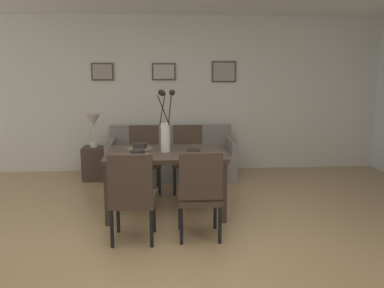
% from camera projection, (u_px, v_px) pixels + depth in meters
% --- Properties ---
extents(ground_plane, '(9.00, 9.00, 0.00)m').
position_uv_depth(ground_plane, '(178.00, 248.00, 3.90)').
color(ground_plane, tan).
extents(back_wall_panel, '(9.00, 0.10, 2.60)m').
position_uv_depth(back_wall_panel, '(170.00, 94.00, 6.86)').
color(back_wall_panel, silver).
rests_on(back_wall_panel, ground).
extents(dining_table, '(1.40, 0.96, 0.74)m').
position_uv_depth(dining_table, '(166.00, 159.00, 4.82)').
color(dining_table, '#3D2D23').
rests_on(dining_table, ground).
extents(dining_chair_near_left, '(0.46, 0.46, 0.92)m').
position_uv_depth(dining_chair_near_left, '(132.00, 193.00, 3.94)').
color(dining_chair_near_left, '#3D2D23').
rests_on(dining_chair_near_left, ground).
extents(dining_chair_near_right, '(0.47, 0.47, 0.92)m').
position_uv_depth(dining_chair_near_right, '(144.00, 155.00, 5.73)').
color(dining_chair_near_right, '#3D2D23').
rests_on(dining_chair_near_right, ground).
extents(dining_chair_far_left, '(0.44, 0.44, 0.92)m').
position_uv_depth(dining_chair_far_left, '(200.00, 191.00, 4.02)').
color(dining_chair_far_left, '#3D2D23').
rests_on(dining_chair_far_left, ground).
extents(dining_chair_far_right, '(0.46, 0.46, 0.92)m').
position_uv_depth(dining_chair_far_right, '(188.00, 155.00, 5.75)').
color(dining_chair_far_right, '#3D2D23').
rests_on(dining_chair_far_right, ground).
extents(centerpiece_vase, '(0.21, 0.23, 0.73)m').
position_uv_depth(centerpiece_vase, '(165.00, 128.00, 4.76)').
color(centerpiece_vase, silver).
rests_on(centerpiece_vase, dining_table).
extents(placemat_near_left, '(0.32, 0.32, 0.01)m').
position_uv_depth(placemat_near_left, '(138.00, 156.00, 4.57)').
color(placemat_near_left, '#7F705B').
rests_on(placemat_near_left, dining_table).
extents(bowl_near_left, '(0.17, 0.17, 0.07)m').
position_uv_depth(bowl_near_left, '(138.00, 152.00, 4.57)').
color(bowl_near_left, '#2D2826').
rests_on(bowl_near_left, dining_table).
extents(placemat_near_right, '(0.32, 0.32, 0.01)m').
position_uv_depth(placemat_near_right, '(140.00, 148.00, 5.00)').
color(placemat_near_right, '#7F705B').
rests_on(placemat_near_right, dining_table).
extents(bowl_near_right, '(0.17, 0.17, 0.07)m').
position_uv_depth(bowl_near_right, '(140.00, 145.00, 4.99)').
color(bowl_near_right, '#2D2826').
rests_on(bowl_near_right, dining_table).
extents(placemat_far_left, '(0.32, 0.32, 0.01)m').
position_uv_depth(placemat_far_left, '(193.00, 155.00, 4.62)').
color(placemat_far_left, '#7F705B').
rests_on(placemat_far_left, dining_table).
extents(bowl_far_left, '(0.17, 0.17, 0.07)m').
position_uv_depth(bowl_far_left, '(193.00, 152.00, 4.61)').
color(bowl_far_left, '#2D2826').
rests_on(bowl_far_left, dining_table).
extents(sofa, '(2.00, 0.84, 0.80)m').
position_uv_depth(sofa, '(171.00, 160.00, 6.50)').
color(sofa, gray).
rests_on(sofa, ground).
extents(side_table, '(0.36, 0.36, 0.52)m').
position_uv_depth(side_table, '(95.00, 163.00, 6.35)').
color(side_table, '#3D2D23').
rests_on(side_table, ground).
extents(table_lamp, '(0.22, 0.22, 0.51)m').
position_uv_depth(table_lamp, '(93.00, 123.00, 6.23)').
color(table_lamp, beige).
rests_on(table_lamp, side_table).
extents(framed_picture_left, '(0.36, 0.03, 0.29)m').
position_uv_depth(framed_picture_left, '(102.00, 72.00, 6.65)').
color(framed_picture_left, '#473828').
extents(framed_picture_center, '(0.39, 0.03, 0.28)m').
position_uv_depth(framed_picture_center, '(164.00, 72.00, 6.72)').
color(framed_picture_center, '#473828').
extents(framed_picture_right, '(0.41, 0.03, 0.35)m').
position_uv_depth(framed_picture_right, '(224.00, 72.00, 6.79)').
color(framed_picture_right, '#473828').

